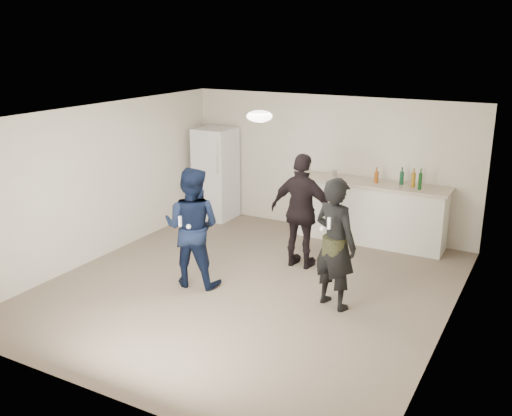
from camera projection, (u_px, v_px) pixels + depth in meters
The scene contains 21 objects.
floor at pixel (249, 287), 8.33m from camera, with size 6.00×6.00×0.00m, color #6B5B4C.
ceiling at pixel (249, 115), 7.60m from camera, with size 6.00×6.00×0.00m, color silver.
wall_back at pixel (329, 164), 10.48m from camera, with size 6.00×6.00×0.00m, color beige.
wall_front at pixel (96, 283), 5.44m from camera, with size 6.00×6.00×0.00m, color beige.
wall_left at pixel (101, 182), 9.22m from camera, with size 6.00×6.00×0.00m, color beige.
wall_right at pixel (453, 237), 6.70m from camera, with size 6.00×6.00×0.00m, color beige.
counter at pixel (369, 213), 9.99m from camera, with size 2.60×0.56×1.05m, color silver.
counter_top at pixel (371, 183), 9.84m from camera, with size 2.68×0.64×0.04m, color #C4B098.
fridge at pixel (216, 174), 11.26m from camera, with size 0.70×0.70×1.80m, color white.
fridge_handle at pixel (217, 159), 10.71m from camera, with size 0.02×0.02×0.60m, color silver.
ceiling_dome at pixel (259, 116), 7.87m from camera, with size 0.36×0.36×0.16m, color white.
shaker at pixel (335, 175), 10.01m from camera, with size 0.08×0.08×0.17m, color #A9A8AD.
man at pixel (192, 227), 8.19m from camera, with size 0.85×0.67×1.76m, color #102044.
woman at pixel (335, 244), 7.49m from camera, with size 0.65×0.43×1.79m, color black.
camo_shorts at pixel (335, 247), 7.51m from camera, with size 0.34×0.34×0.28m, color #343A1A.
spectator at pixel (302, 212), 8.82m from camera, with size 1.06×0.44×1.81m, color black.
remote_man at pixel (180, 221), 7.90m from camera, with size 0.04×0.04×0.15m, color white.
nunchuk_man at pixel (189, 227), 7.89m from camera, with size 0.07×0.07×0.07m, color white.
remote_woman at pixel (329, 223), 7.18m from camera, with size 0.04×0.04×0.15m, color white.
nunchuk_woman at pixel (322, 229), 7.28m from camera, with size 0.07×0.07×0.07m, color white.
bottle_cluster at pixel (402, 179), 9.56m from camera, with size 0.83×0.25×0.28m.
Camera 1 is at (3.74, -6.65, 3.52)m, focal length 40.00 mm.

